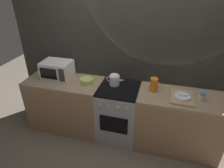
{
  "coord_description": "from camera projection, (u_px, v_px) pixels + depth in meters",
  "views": [
    {
      "loc": [
        0.56,
        -2.44,
        2.36
      ],
      "look_at": [
        -0.11,
        0.0,
        0.95
      ],
      "focal_mm": 31.58,
      "sensor_mm": 36.0,
      "label": 1
    }
  ],
  "objects": [
    {
      "name": "back_wall",
      "position": [
        124.0,
        61.0,
        3.02
      ],
      "size": [
        3.6,
        0.05,
        2.4
      ],
      "color": "#B2AD9E",
      "rests_on": "ground_plane"
    },
    {
      "name": "pitcher",
      "position": [
        154.0,
        85.0,
        2.78
      ],
      "size": [
        0.16,
        0.11,
        0.2
      ],
      "color": "orange",
      "rests_on": "counter_right"
    },
    {
      "name": "counter_left",
      "position": [
        67.0,
        104.0,
        3.32
      ],
      "size": [
        1.2,
        0.6,
        0.9
      ],
      "color": "#997251",
      "rests_on": "ground_plane"
    },
    {
      "name": "spice_jar",
      "position": [
        202.0,
        97.0,
        2.59
      ],
      "size": [
        0.08,
        0.08,
        0.1
      ],
      "color": "silver",
      "rests_on": "counter_right"
    },
    {
      "name": "kettle",
      "position": [
        115.0,
        80.0,
        2.94
      ],
      "size": [
        0.28,
        0.15,
        0.17
      ],
      "color": "white",
      "rests_on": "stove_unit"
    },
    {
      "name": "ground_plane",
      "position": [
        118.0,
        134.0,
        3.34
      ],
      "size": [
        8.0,
        8.0,
        0.0
      ],
      "primitive_type": "plane",
      "color": "#6B6054"
    },
    {
      "name": "stove_unit",
      "position": [
        118.0,
        112.0,
        3.12
      ],
      "size": [
        0.6,
        0.63,
        0.9
      ],
      "color": "#9E9EA3",
      "rests_on": "ground_plane"
    },
    {
      "name": "microwave",
      "position": [
        57.0,
        70.0,
        3.13
      ],
      "size": [
        0.46,
        0.35,
        0.27
      ],
      "color": "white",
      "rests_on": "counter_left"
    },
    {
      "name": "counter_right",
      "position": [
        178.0,
        122.0,
        2.91
      ],
      "size": [
        1.2,
        0.6,
        0.9
      ],
      "color": "#997251",
      "rests_on": "ground_plane"
    },
    {
      "name": "mixing_bowl",
      "position": [
        87.0,
        81.0,
        3.0
      ],
      "size": [
        0.2,
        0.2,
        0.08
      ],
      "primitive_type": "cylinder",
      "color": "#B7D166",
      "rests_on": "counter_left"
    },
    {
      "name": "dish_pile",
      "position": [
        182.0,
        97.0,
        2.65
      ],
      "size": [
        0.3,
        0.4,
        0.06
      ],
      "color": "tan",
      "rests_on": "counter_right"
    }
  ]
}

